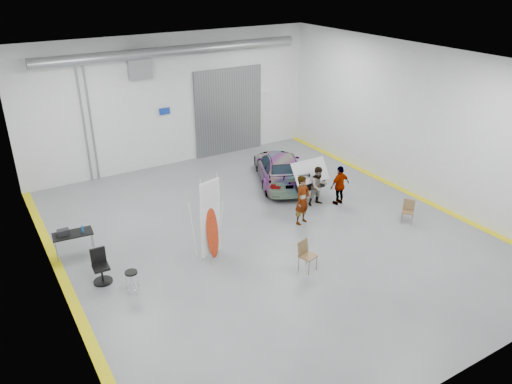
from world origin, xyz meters
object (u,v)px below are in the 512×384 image
person_c (340,185)px  shop_stool (132,283)px  work_table (70,234)px  office_chair (101,268)px  person_a (302,200)px  folding_chair_far (407,216)px  folding_chair_near (307,261)px  sedan_car (280,168)px  surfboard_display (210,226)px  person_b (318,186)px

person_c → shop_stool: bearing=5.8°
work_table → office_chair: office_chair is taller
person_a → work_table: (-7.74, 2.10, -0.15)m
folding_chair_far → shop_stool: 10.13m
folding_chair_near → shop_stool: 5.33m
work_table → person_a: bearing=-15.2°
work_table → sedan_car: bearing=8.8°
sedan_car → surfboard_display: (-5.29, -3.89, 0.50)m
folding_chair_near → folding_chair_far: 5.03m
sedan_car → work_table: size_ratio=3.54×
person_b → folding_chair_near: bearing=-128.2°
person_b → work_table: bearing=175.9°
folding_chair_far → office_chair: 10.89m
sedan_car → folding_chair_near: bearing=87.6°
shop_stool → office_chair: office_chair is taller
surfboard_display → shop_stool: surfboard_display is taller
person_b → folding_chair_near: 4.70m
person_a → sedan_car: bearing=51.5°
person_c → shop_stool: 9.08m
sedan_car → person_b: 2.61m
folding_chair_near → work_table: bearing=126.2°
folding_chair_near → person_a: bearing=41.2°
sedan_car → folding_chair_far: (1.95, -5.52, -0.40)m
person_a → surfboard_display: size_ratio=0.65×
shop_stool → office_chair: 1.24m
folding_chair_near → shop_stool: folding_chair_near is taller
sedan_car → surfboard_display: surfboard_display is taller
person_b → surfboard_display: (-5.35, -1.28, 0.37)m
office_chair → shop_stool: bearing=-57.8°
sedan_car → person_c: size_ratio=2.87×
person_c → person_a: bearing=9.9°
person_c → office_chair: 9.56m
sedan_car → shop_stool: bearing=53.0°
person_b → office_chair: size_ratio=1.50×
person_a → office_chair: size_ratio=1.75×
sedan_car → surfboard_display: size_ratio=1.61×
person_c → office_chair: bearing=-1.2°
sedan_car → person_b: person_b is taller
person_b → person_c: bearing=-23.1°
surfboard_display → work_table: surfboard_display is taller
sedan_car → person_c: bearing=129.5°
sedan_car → work_table: 9.23m
surfboard_display → folding_chair_far: surfboard_display is taller
person_b → person_a: bearing=-144.4°
person_c → work_table: bearing=-12.7°
folding_chair_near → folding_chair_far: (5.00, 0.59, -0.04)m
surfboard_display → folding_chair_far: bearing=-27.2°
folding_chair_far → office_chair: size_ratio=0.81×
work_table → office_chair: bearing=-78.8°
person_c → folding_chair_near: 4.99m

